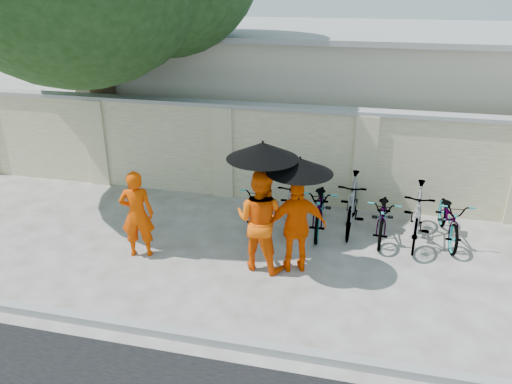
# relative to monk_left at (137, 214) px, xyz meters

# --- Properties ---
(ground) EXTENTS (80.00, 80.00, 0.00)m
(ground) POSITION_rel_monk_left_xyz_m (1.67, -0.23, -0.78)
(ground) COLOR beige
(kerb) EXTENTS (40.00, 0.16, 0.12)m
(kerb) POSITION_rel_monk_left_xyz_m (1.67, -1.93, -0.72)
(kerb) COLOR gray
(kerb) RESTS_ON ground
(compound_wall) EXTENTS (20.00, 0.30, 2.00)m
(compound_wall) POSITION_rel_monk_left_xyz_m (2.67, 2.97, 0.22)
(compound_wall) COLOR beige
(compound_wall) RESTS_ON ground
(building_behind) EXTENTS (14.00, 6.00, 3.20)m
(building_behind) POSITION_rel_monk_left_xyz_m (3.67, 6.77, 0.82)
(building_behind) COLOR #C0B399
(building_behind) RESTS_ON ground
(monk_left) EXTENTS (0.65, 0.52, 1.56)m
(monk_left) POSITION_rel_monk_left_xyz_m (0.00, 0.00, 0.00)
(monk_left) COLOR #E04100
(monk_left) RESTS_ON ground
(monk_center) EXTENTS (0.97, 0.83, 1.74)m
(monk_center) POSITION_rel_monk_left_xyz_m (2.13, 0.09, 0.09)
(monk_center) COLOR #FF5B06
(monk_center) RESTS_ON ground
(parasol_center) EXTENTS (1.12, 1.12, 1.22)m
(parasol_center) POSITION_rel_monk_left_xyz_m (2.18, 0.01, 1.30)
(parasol_center) COLOR black
(parasol_center) RESTS_ON ground
(monk_right) EXTENTS (1.02, 0.66, 1.61)m
(monk_right) POSITION_rel_monk_left_xyz_m (2.73, 0.15, 0.02)
(monk_right) COLOR #FF5300
(monk_right) RESTS_ON ground
(parasol_right) EXTENTS (1.03, 1.03, 1.08)m
(parasol_right) POSITION_rel_monk_left_xyz_m (2.75, 0.07, 1.09)
(parasol_right) COLOR black
(parasol_right) RESTS_ON ground
(bike_0) EXTENTS (0.70, 1.74, 0.90)m
(bike_0) POSITION_rel_monk_left_xyz_m (1.76, 1.68, -0.33)
(bike_0) COLOR gray
(bike_0) RESTS_ON ground
(bike_1) EXTENTS (0.62, 1.64, 0.96)m
(bike_1) POSITION_rel_monk_left_xyz_m (2.35, 1.81, -0.30)
(bike_1) COLOR gray
(bike_1) RESTS_ON ground
(bike_2) EXTENTS (0.72, 1.83, 0.95)m
(bike_2) POSITION_rel_monk_left_xyz_m (2.93, 1.72, -0.31)
(bike_2) COLOR gray
(bike_2) RESTS_ON ground
(bike_3) EXTENTS (0.57, 1.81, 1.07)m
(bike_3) POSITION_rel_monk_left_xyz_m (3.52, 1.87, -0.24)
(bike_3) COLOR gray
(bike_3) RESTS_ON ground
(bike_4) EXTENTS (0.65, 1.67, 0.86)m
(bike_4) POSITION_rel_monk_left_xyz_m (4.11, 1.68, -0.35)
(bike_4) COLOR gray
(bike_4) RESTS_ON ground
(bike_5) EXTENTS (0.68, 1.83, 1.08)m
(bike_5) POSITION_rel_monk_left_xyz_m (4.70, 1.65, -0.24)
(bike_5) COLOR gray
(bike_5) RESTS_ON ground
(bike_6) EXTENTS (0.69, 1.71, 0.88)m
(bike_6) POSITION_rel_monk_left_xyz_m (5.29, 1.84, -0.34)
(bike_6) COLOR gray
(bike_6) RESTS_ON ground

